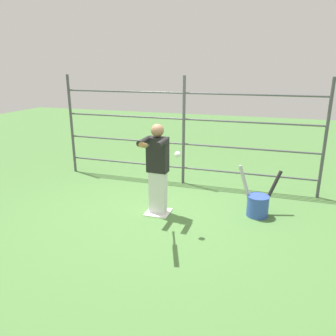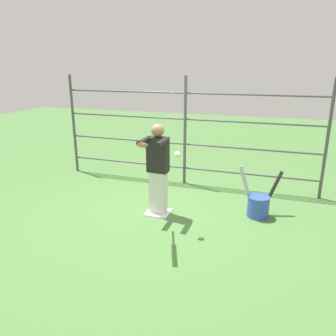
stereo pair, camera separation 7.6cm
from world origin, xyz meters
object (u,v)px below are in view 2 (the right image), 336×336
at_px(batter, 158,167).
at_px(baseball_bat_swinging, 143,145).
at_px(bat_bucket, 258,205).
at_px(softball_in_flight, 177,155).

xyz_separation_m(batter, baseball_bat_swinging, (-0.14, 0.90, 0.58)).
distance_m(baseball_bat_swinging, bat_bucket, 2.33).
distance_m(batter, baseball_bat_swinging, 1.08).
relative_size(batter, softball_in_flight, 16.06).
bearing_deg(bat_bucket, batter, 14.84).
distance_m(softball_in_flight, bat_bucket, 1.76).
bearing_deg(softball_in_flight, batter, -44.39).
xyz_separation_m(softball_in_flight, bat_bucket, (-1.14, -0.90, -0.99)).
bearing_deg(baseball_bat_swinging, batter, -81.08).
bearing_deg(bat_bucket, baseball_bat_swinging, 41.99).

